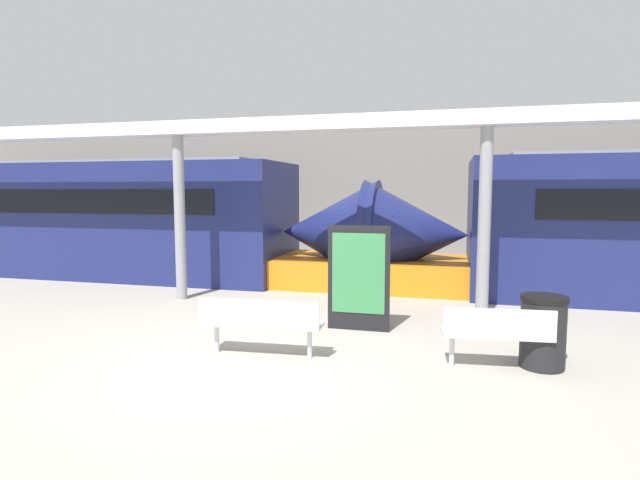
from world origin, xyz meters
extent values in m
plane|color=#A8A093|center=(0.00, 0.00, 0.00)|extent=(60.00, 60.00, 0.00)
cube|color=gray|center=(0.00, 11.44, 2.50)|extent=(56.00, 0.20, 5.00)
cone|color=navy|center=(2.09, 6.20, 1.32)|extent=(2.49, 2.63, 2.63)
cube|color=orange|center=(2.32, 6.20, 0.35)|extent=(2.24, 2.46, 0.70)
cube|color=navy|center=(-9.47, 6.20, 1.55)|extent=(16.32, 2.90, 3.10)
cone|color=navy|center=(-0.06, 6.20, 1.32)|extent=(2.49, 2.63, 2.63)
cube|color=orange|center=(-0.30, 6.20, 0.35)|extent=(2.24, 2.46, 0.70)
cube|color=gray|center=(-9.47, 6.20, 3.15)|extent=(14.69, 1.74, 0.10)
cube|color=silver|center=(0.28, 0.54, 0.46)|extent=(1.78, 0.56, 0.04)
cube|color=silver|center=(0.30, 0.34, 0.66)|extent=(1.75, 0.15, 0.37)
cylinder|color=silver|center=(-0.41, 0.49, 0.22)|extent=(0.07, 0.07, 0.44)
cylinder|color=silver|center=(0.98, 0.59, 0.22)|extent=(0.07, 0.07, 0.44)
cube|color=silver|center=(3.50, 0.83, 0.46)|extent=(1.44, 0.57, 0.04)
cube|color=silver|center=(3.52, 0.63, 0.66)|extent=(1.41, 0.17, 0.37)
cylinder|color=silver|center=(2.94, 0.77, 0.22)|extent=(0.07, 0.07, 0.44)
cylinder|color=silver|center=(4.06, 0.88, 0.22)|extent=(0.07, 0.07, 0.44)
cylinder|color=black|center=(4.12, 1.00, 0.46)|extent=(0.58, 0.58, 0.92)
cylinder|color=black|center=(4.12, 1.00, 0.95)|extent=(0.61, 0.61, 0.06)
cube|color=black|center=(1.40, 2.16, 0.89)|extent=(1.06, 0.06, 1.79)
cube|color=#38844C|center=(1.40, 2.12, 0.98)|extent=(0.90, 0.01, 1.36)
cylinder|color=gray|center=(-2.80, 3.63, 1.77)|extent=(0.23, 0.23, 3.54)
cylinder|color=gray|center=(3.50, 3.63, 1.77)|extent=(0.23, 0.23, 3.54)
cube|color=silver|center=(-2.80, 3.63, 3.68)|extent=(28.00, 0.60, 0.28)
camera|label=1|loc=(2.85, -6.07, 2.37)|focal=28.00mm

